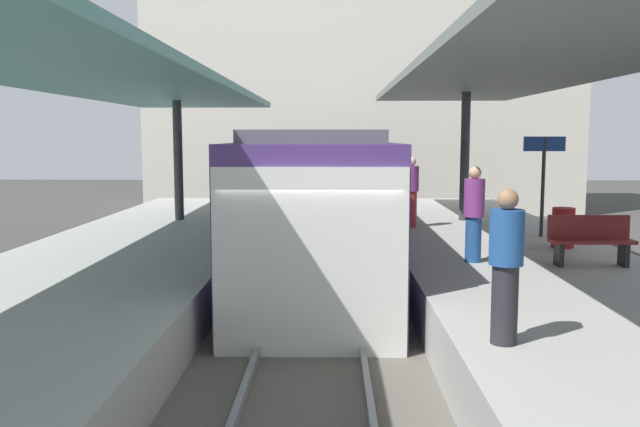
{
  "coord_description": "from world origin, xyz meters",
  "views": [
    {
      "loc": [
        0.3,
        -9.96,
        3.19
      ],
      "look_at": [
        0.04,
        4.37,
        1.55
      ],
      "focal_mm": 37.37,
      "sensor_mm": 36.0,
      "label": 1
    }
  ],
  "objects_px": {
    "platform_bench": "(590,239)",
    "passenger_mid_platform": "(506,264)",
    "passenger_near_bench": "(411,191)",
    "passenger_far_end": "(474,213)",
    "litter_bin": "(563,228)",
    "commuter_train": "(320,195)",
    "platform_sign": "(544,163)"
  },
  "relations": [
    {
      "from": "platform_bench",
      "to": "passenger_mid_platform",
      "type": "distance_m",
      "value": 5.14
    },
    {
      "from": "platform_bench",
      "to": "passenger_near_bench",
      "type": "distance_m",
      "value": 5.47
    },
    {
      "from": "platform_bench",
      "to": "passenger_far_end",
      "type": "relative_size",
      "value": 0.83
    },
    {
      "from": "litter_bin",
      "to": "passenger_mid_platform",
      "type": "height_order",
      "value": "passenger_mid_platform"
    },
    {
      "from": "commuter_train",
      "to": "platform_bench",
      "type": "bearing_deg",
      "value": -48.98
    },
    {
      "from": "passenger_near_bench",
      "to": "passenger_mid_platform",
      "type": "xyz_separation_m",
      "value": [
        -0.1,
        -9.26,
        -0.03
      ]
    },
    {
      "from": "platform_sign",
      "to": "commuter_train",
      "type": "bearing_deg",
      "value": 156.79
    },
    {
      "from": "platform_bench",
      "to": "litter_bin",
      "type": "height_order",
      "value": "platform_bench"
    },
    {
      "from": "commuter_train",
      "to": "platform_bench",
      "type": "relative_size",
      "value": 11.42
    },
    {
      "from": "platform_sign",
      "to": "litter_bin",
      "type": "xyz_separation_m",
      "value": [
        -0.03,
        -1.45,
        -1.22
      ]
    },
    {
      "from": "litter_bin",
      "to": "passenger_near_bench",
      "type": "distance_m",
      "value": 4.03
    },
    {
      "from": "litter_bin",
      "to": "passenger_far_end",
      "type": "bearing_deg",
      "value": -143.23
    },
    {
      "from": "platform_bench",
      "to": "litter_bin",
      "type": "xyz_separation_m",
      "value": [
        0.18,
        1.87,
        -0.06
      ]
    },
    {
      "from": "platform_bench",
      "to": "commuter_train",
      "type": "bearing_deg",
      "value": 131.02
    },
    {
      "from": "platform_bench",
      "to": "litter_bin",
      "type": "bearing_deg",
      "value": 84.55
    },
    {
      "from": "platform_sign",
      "to": "litter_bin",
      "type": "bearing_deg",
      "value": -91.04
    },
    {
      "from": "commuter_train",
      "to": "litter_bin",
      "type": "distance_m",
      "value": 6.08
    },
    {
      "from": "platform_bench",
      "to": "passenger_far_end",
      "type": "height_order",
      "value": "passenger_far_end"
    },
    {
      "from": "passenger_mid_platform",
      "to": "passenger_near_bench",
      "type": "bearing_deg",
      "value": 89.4
    },
    {
      "from": "passenger_near_bench",
      "to": "passenger_far_end",
      "type": "relative_size",
      "value": 1.02
    },
    {
      "from": "passenger_near_bench",
      "to": "passenger_far_end",
      "type": "distance_m",
      "value": 4.59
    },
    {
      "from": "litter_bin",
      "to": "passenger_near_bench",
      "type": "relative_size",
      "value": 0.47
    },
    {
      "from": "platform_sign",
      "to": "passenger_near_bench",
      "type": "xyz_separation_m",
      "value": [
        -2.71,
        1.52,
        -0.73
      ]
    },
    {
      "from": "passenger_mid_platform",
      "to": "passenger_far_end",
      "type": "height_order",
      "value": "passenger_far_end"
    },
    {
      "from": "passenger_near_bench",
      "to": "passenger_mid_platform",
      "type": "distance_m",
      "value": 9.26
    },
    {
      "from": "passenger_far_end",
      "to": "passenger_mid_platform",
      "type": "bearing_deg",
      "value": -97.97
    },
    {
      "from": "passenger_near_bench",
      "to": "passenger_far_end",
      "type": "height_order",
      "value": "passenger_near_bench"
    },
    {
      "from": "passenger_far_end",
      "to": "litter_bin",
      "type": "bearing_deg",
      "value": 36.77
    },
    {
      "from": "platform_sign",
      "to": "passenger_near_bench",
      "type": "bearing_deg",
      "value": 150.67
    },
    {
      "from": "platform_bench",
      "to": "passenger_far_end",
      "type": "xyz_separation_m",
      "value": [
        -1.94,
        0.28,
        0.41
      ]
    },
    {
      "from": "passenger_near_bench",
      "to": "passenger_mid_platform",
      "type": "bearing_deg",
      "value": -90.6
    },
    {
      "from": "litter_bin",
      "to": "commuter_train",
      "type": "bearing_deg",
      "value": 143.97
    }
  ]
}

